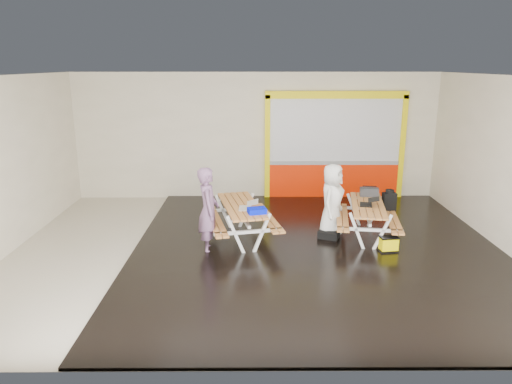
{
  "coord_description": "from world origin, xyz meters",
  "views": [
    {
      "loc": [
        -0.05,
        -9.16,
        3.73
      ],
      "look_at": [
        0.0,
        0.9,
        1.0
      ],
      "focal_mm": 33.44,
      "sensor_mm": 36.0,
      "label": 1
    }
  ],
  "objects_px": {
    "laptop_left": "(248,206)",
    "fluke_bag": "(389,244)",
    "laptop_right": "(369,203)",
    "picnic_table_left": "(241,213)",
    "backpack": "(389,201)",
    "dark_case": "(329,234)",
    "picnic_table_right": "(367,212)",
    "person_left": "(208,211)",
    "person_right": "(332,201)",
    "blue_pouch": "(257,211)",
    "toolbox": "(369,192)"
  },
  "relations": [
    {
      "from": "person_right",
      "to": "fluke_bag",
      "type": "bearing_deg",
      "value": -109.31
    },
    {
      "from": "picnic_table_left",
      "to": "backpack",
      "type": "xyz_separation_m",
      "value": [
        3.35,
        0.68,
        0.08
      ]
    },
    {
      "from": "picnic_table_left",
      "to": "picnic_table_right",
      "type": "xyz_separation_m",
      "value": [
        2.74,
        0.14,
        -0.03
      ]
    },
    {
      "from": "person_right",
      "to": "fluke_bag",
      "type": "height_order",
      "value": "person_right"
    },
    {
      "from": "backpack",
      "to": "picnic_table_left",
      "type": "bearing_deg",
      "value": -168.53
    },
    {
      "from": "person_right",
      "to": "toolbox",
      "type": "height_order",
      "value": "person_right"
    },
    {
      "from": "picnic_table_right",
      "to": "laptop_left",
      "type": "distance_m",
      "value": 2.64
    },
    {
      "from": "backpack",
      "to": "dark_case",
      "type": "bearing_deg",
      "value": -155.83
    },
    {
      "from": "toolbox",
      "to": "dark_case",
      "type": "bearing_deg",
      "value": -142.79
    },
    {
      "from": "fluke_bag",
      "to": "dark_case",
      "type": "bearing_deg",
      "value": 145.14
    },
    {
      "from": "picnic_table_right",
      "to": "toolbox",
      "type": "relative_size",
      "value": 4.81
    },
    {
      "from": "dark_case",
      "to": "laptop_left",
      "type": "bearing_deg",
      "value": -169.59
    },
    {
      "from": "picnic_table_left",
      "to": "laptop_right",
      "type": "bearing_deg",
      "value": 1.44
    },
    {
      "from": "laptop_right",
      "to": "fluke_bag",
      "type": "xyz_separation_m",
      "value": [
        0.25,
        -0.8,
        -0.63
      ]
    },
    {
      "from": "toolbox",
      "to": "picnic_table_right",
      "type": "bearing_deg",
      "value": -104.8
    },
    {
      "from": "picnic_table_left",
      "to": "laptop_right",
      "type": "xyz_separation_m",
      "value": [
        2.73,
        0.07,
        0.21
      ]
    },
    {
      "from": "person_right",
      "to": "laptop_right",
      "type": "relative_size",
      "value": 3.51
    },
    {
      "from": "person_right",
      "to": "backpack",
      "type": "xyz_separation_m",
      "value": [
        1.37,
        0.41,
        -0.11
      ]
    },
    {
      "from": "dark_case",
      "to": "fluke_bag",
      "type": "xyz_separation_m",
      "value": [
        1.09,
        -0.76,
        0.07
      ]
    },
    {
      "from": "person_left",
      "to": "laptop_right",
      "type": "bearing_deg",
      "value": -86.5
    },
    {
      "from": "picnic_table_right",
      "to": "laptop_right",
      "type": "relative_size",
      "value": 4.56
    },
    {
      "from": "blue_pouch",
      "to": "person_left",
      "type": "bearing_deg",
      "value": 177.41
    },
    {
      "from": "laptop_right",
      "to": "person_right",
      "type": "bearing_deg",
      "value": 164.86
    },
    {
      "from": "picnic_table_right",
      "to": "backpack",
      "type": "distance_m",
      "value": 0.82
    },
    {
      "from": "laptop_left",
      "to": "backpack",
      "type": "relative_size",
      "value": 0.82
    },
    {
      "from": "picnic_table_right",
      "to": "dark_case",
      "type": "distance_m",
      "value": 0.97
    },
    {
      "from": "fluke_bag",
      "to": "picnic_table_right",
      "type": "bearing_deg",
      "value": 106.02
    },
    {
      "from": "person_left",
      "to": "blue_pouch",
      "type": "height_order",
      "value": "person_left"
    },
    {
      "from": "fluke_bag",
      "to": "blue_pouch",
      "type": "bearing_deg",
      "value": 177.24
    },
    {
      "from": "laptop_right",
      "to": "fluke_bag",
      "type": "distance_m",
      "value": 1.05
    },
    {
      "from": "dark_case",
      "to": "person_left",
      "type": "bearing_deg",
      "value": -167.02
    },
    {
      "from": "laptop_right",
      "to": "dark_case",
      "type": "distance_m",
      "value": 1.09
    },
    {
      "from": "laptop_right",
      "to": "toolbox",
      "type": "relative_size",
      "value": 1.05
    },
    {
      "from": "laptop_left",
      "to": "fluke_bag",
      "type": "distance_m",
      "value": 2.95
    },
    {
      "from": "toolbox",
      "to": "backpack",
      "type": "height_order",
      "value": "toolbox"
    },
    {
      "from": "picnic_table_left",
      "to": "blue_pouch",
      "type": "xyz_separation_m",
      "value": [
        0.33,
        -0.6,
        0.24
      ]
    },
    {
      "from": "backpack",
      "to": "fluke_bag",
      "type": "xyz_separation_m",
      "value": [
        -0.36,
        -1.41,
        -0.51
      ]
    },
    {
      "from": "picnic_table_left",
      "to": "toolbox",
      "type": "xyz_separation_m",
      "value": [
        2.91,
        0.8,
        0.25
      ]
    },
    {
      "from": "laptop_right",
      "to": "backpack",
      "type": "distance_m",
      "value": 0.88
    },
    {
      "from": "dark_case",
      "to": "toolbox",
      "type": "bearing_deg",
      "value": 37.21
    },
    {
      "from": "blue_pouch",
      "to": "backpack",
      "type": "relative_size",
      "value": 0.72
    },
    {
      "from": "picnic_table_right",
      "to": "person_right",
      "type": "distance_m",
      "value": 0.8
    },
    {
      "from": "laptop_right",
      "to": "backpack",
      "type": "relative_size",
      "value": 0.94
    },
    {
      "from": "picnic_table_left",
      "to": "laptop_left",
      "type": "distance_m",
      "value": 0.41
    },
    {
      "from": "person_left",
      "to": "backpack",
      "type": "bearing_deg",
      "value": -79.8
    },
    {
      "from": "person_left",
      "to": "laptop_right",
      "type": "distance_m",
      "value": 3.44
    },
    {
      "from": "backpack",
      "to": "picnic_table_right",
      "type": "bearing_deg",
      "value": -138.45
    },
    {
      "from": "person_left",
      "to": "laptop_left",
      "type": "height_order",
      "value": "person_left"
    },
    {
      "from": "laptop_right",
      "to": "toolbox",
      "type": "distance_m",
      "value": 0.75
    },
    {
      "from": "laptop_left",
      "to": "blue_pouch",
      "type": "height_order",
      "value": "laptop_left"
    }
  ]
}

